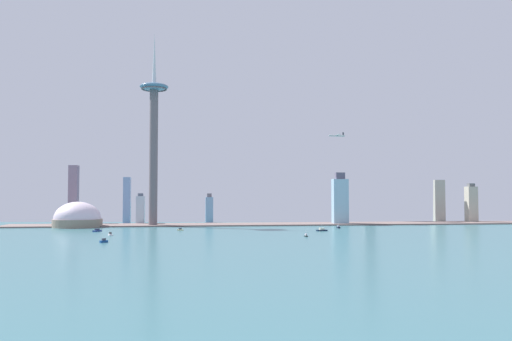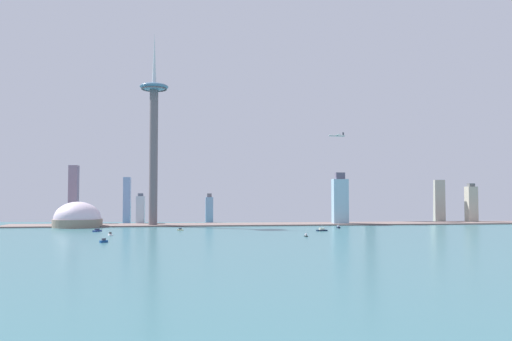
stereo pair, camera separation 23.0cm
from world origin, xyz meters
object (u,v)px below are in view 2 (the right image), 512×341
(skyscraper_2, at_px, (368,175))
(skyscraper_5, at_px, (471,204))
(skyscraper_0, at_px, (127,200))
(boat_4, at_px, (322,230))
(skyscraper_1, at_px, (438,201))
(skyscraper_3, at_px, (74,194))
(stadium_dome, at_px, (77,220))
(boat_6, at_px, (180,230))
(boat_0, at_px, (338,227))
(skyscraper_6, at_px, (209,209))
(observation_tower, at_px, (154,125))
(skyscraper_7, at_px, (340,200))
(boat_1, at_px, (104,241))
(boat_5, at_px, (306,235))
(boat_2, at_px, (110,234))
(skyscraper_4, at_px, (140,210))
(airplane, at_px, (337,136))
(boat_3, at_px, (97,231))

(skyscraper_2, distance_m, skyscraper_5, 192.53)
(skyscraper_0, bearing_deg, boat_4, -38.72)
(skyscraper_1, xyz_separation_m, skyscraper_3, (-668.54, 35.92, 12.38))
(stadium_dome, height_order, skyscraper_3, skyscraper_3)
(boat_6, bearing_deg, boat_0, 21.24)
(skyscraper_3, distance_m, boat_0, 474.39)
(skyscraper_6, xyz_separation_m, boat_4, (147.40, -253.17, -23.08))
(observation_tower, xyz_separation_m, boat_0, (284.57, -89.18, -163.93))
(skyscraper_3, xyz_separation_m, boat_0, (430.74, -192.34, -50.14))
(skyscraper_7, bearing_deg, boat_1, -138.87)
(skyscraper_3, distance_m, skyscraper_6, 243.44)
(skyscraper_2, height_order, boat_1, skyscraper_2)
(skyscraper_1, height_order, boat_5, skyscraper_1)
(boat_2, height_order, boat_5, boat_5)
(observation_tower, height_order, boat_2, observation_tower)
(skyscraper_5, bearing_deg, skyscraper_0, 175.35)
(skyscraper_3, height_order, skyscraper_7, skyscraper_3)
(stadium_dome, height_order, boat_1, stadium_dome)
(skyscraper_4, bearing_deg, skyscraper_2, 5.11)
(skyscraper_0, relative_size, boat_0, 6.56)
(skyscraper_2, bearing_deg, skyscraper_7, -132.18)
(skyscraper_0, xyz_separation_m, boat_2, (9.86, -278.76, -39.59))
(airplane, bearing_deg, boat_3, 18.04)
(stadium_dome, relative_size, boat_3, 4.98)
(boat_0, bearing_deg, airplane, -12.92)
(skyscraper_0, distance_m, airplane, 392.26)
(boat_2, bearing_deg, skyscraper_5, -85.92)
(observation_tower, relative_size, boat_5, 39.53)
(boat_3, relative_size, airplane, 0.49)
(boat_3, bearing_deg, skyscraper_5, 132.28)
(skyscraper_4, distance_m, boat_5, 381.18)
(skyscraper_1, xyz_separation_m, skyscraper_4, (-547.63, -5.06, -14.05))
(skyscraper_1, distance_m, skyscraper_3, 669.61)
(stadium_dome, distance_m, skyscraper_5, 690.51)
(skyscraper_1, relative_size, skyscraper_5, 1.10)
(skyscraper_4, xyz_separation_m, skyscraper_6, (121.02, 42.46, -0.65))
(skyscraper_0, relative_size, skyscraper_4, 1.54)
(skyscraper_1, bearing_deg, skyscraper_4, -179.47)
(skyscraper_5, xyz_separation_m, boat_0, (-287.56, -125.73, -32.49))
(boat_6, bearing_deg, skyscraper_3, 147.81)
(stadium_dome, relative_size, boat_1, 8.83)
(boat_2, height_order, boat_4, boat_4)
(boat_0, bearing_deg, skyscraper_7, -15.42)
(skyscraper_4, xyz_separation_m, boat_4, (268.42, -210.71, -23.72))
(observation_tower, bearing_deg, skyscraper_0, 120.29)
(airplane, bearing_deg, observation_tower, 2.91)
(skyscraper_6, distance_m, boat_1, 421.91)
(stadium_dome, distance_m, boat_0, 408.48)
(boat_6, bearing_deg, skyscraper_6, 92.88)
(stadium_dome, height_order, boat_4, stadium_dome)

